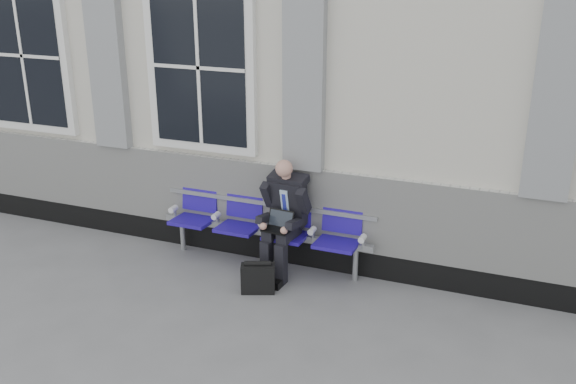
% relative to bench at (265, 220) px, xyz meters
% --- Properties ---
extents(ground, '(70.00, 70.00, 0.00)m').
position_rel_bench_xyz_m(ground, '(-1.18, -1.32, -0.55)').
color(ground, slate).
rests_on(ground, ground).
extents(station_building, '(14.40, 4.40, 4.49)m').
position_rel_bench_xyz_m(station_building, '(-1.19, 2.15, 1.67)').
color(station_building, beige).
rests_on(station_building, ground).
extents(bench, '(2.60, 0.47, 0.91)m').
position_rel_bench_xyz_m(bench, '(0.00, 0.00, 0.00)').
color(bench, '#9EA0A3').
rests_on(bench, ground).
extents(businessman, '(0.55, 0.74, 1.36)m').
position_rel_bench_xyz_m(businessman, '(0.29, -0.13, 0.19)').
color(businessman, black).
rests_on(businessman, ground).
extents(briefcase, '(0.39, 0.27, 0.37)m').
position_rel_bench_xyz_m(briefcase, '(0.19, -0.66, -0.38)').
color(briefcase, black).
rests_on(briefcase, ground).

